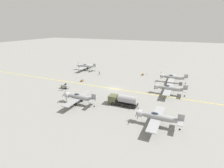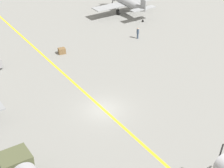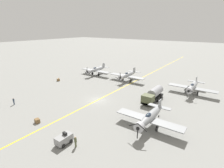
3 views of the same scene
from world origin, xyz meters
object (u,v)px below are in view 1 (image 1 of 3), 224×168
(airplane_mid_left, at_px, (79,97))
(airplane_near_left, at_px, (158,117))
(ground_crew_inspecting, at_px, (99,73))
(supply_crate_mid_lane, at_px, (82,81))
(traffic_cone, at_px, (147,74))
(ground_crew_walking, at_px, (62,88))
(airplane_near_right, at_px, (173,77))
(supply_crate_by_tanker, at_px, (143,74))
(tow_tractor, at_px, (65,86))
(airplane_near_center, at_px, (170,88))
(airplane_far_right, at_px, (86,66))
(fuel_tanker, at_px, (123,100))

(airplane_mid_left, height_order, airplane_near_left, same)
(ground_crew_inspecting, bearing_deg, supply_crate_mid_lane, 172.47)
(supply_crate_mid_lane, bearing_deg, traffic_cone, -46.00)
(airplane_mid_left, height_order, supply_crate_mid_lane, airplane_mid_left)
(ground_crew_walking, distance_m, traffic_cone, 37.63)
(airplane_near_left, xyz_separation_m, airplane_near_right, (32.91, 0.00, 0.00))
(ground_crew_walking, bearing_deg, supply_crate_by_tanker, -34.36)
(traffic_cone, bearing_deg, tow_tractor, 142.79)
(airplane_near_left, height_order, ground_crew_walking, airplane_near_left)
(airplane_near_right, relative_size, ground_crew_inspecting, 7.37)
(airplane_near_right, xyz_separation_m, traffic_cone, (7.05, 11.30, -1.74))
(airplane_near_center, xyz_separation_m, tow_tractor, (-8.68, 33.44, -1.22))
(ground_crew_inspecting, bearing_deg, ground_crew_walking, 174.35)
(airplane_near_center, relative_size, supply_crate_mid_lane, 13.15)
(ground_crew_inspecting, height_order, traffic_cone, ground_crew_inspecting)
(airplane_far_right, height_order, ground_crew_inspecting, airplane_far_right)
(tow_tractor, bearing_deg, airplane_near_left, -108.42)
(airplane_near_left, distance_m, supply_crate_mid_lane, 37.79)
(supply_crate_by_tanker, bearing_deg, tow_tractor, 143.08)
(airplane_near_center, distance_m, ground_crew_walking, 34.68)
(fuel_tanker, relative_size, ground_crew_inspecting, 4.91)
(airplane_near_right, relative_size, supply_crate_mid_lane, 13.15)
(airplane_mid_left, distance_m, airplane_near_right, 37.34)
(airplane_far_right, xyz_separation_m, ground_crew_walking, (-26.91, -7.21, -1.06))
(airplane_far_right, xyz_separation_m, supply_crate_by_tanker, (2.20, -27.11, -1.65))
(airplane_mid_left, height_order, airplane_near_center, airplane_near_center)
(airplane_near_right, bearing_deg, airplane_far_right, 90.95)
(airplane_near_center, bearing_deg, airplane_near_left, 168.25)
(airplane_near_left, relative_size, supply_crate_mid_lane, 13.15)
(tow_tractor, relative_size, supply_crate_by_tanker, 3.03)
(airplane_mid_left, xyz_separation_m, airplane_near_center, (17.30, -21.80, -0.00))
(ground_crew_inspecting, bearing_deg, airplane_far_right, 63.76)
(airplane_near_right, bearing_deg, ground_crew_walking, 131.37)
(airplane_near_left, distance_m, airplane_near_right, 32.91)
(airplane_near_right, distance_m, fuel_tanker, 28.38)
(airplane_near_center, distance_m, supply_crate_mid_lane, 32.32)
(airplane_mid_left, height_order, ground_crew_walking, airplane_mid_left)
(airplane_near_right, relative_size, supply_crate_by_tanker, 14.00)
(airplane_mid_left, height_order, fuel_tanker, airplane_mid_left)
(airplane_mid_left, relative_size, supply_crate_by_tanker, 14.00)
(airplane_mid_left, relative_size, ground_crew_inspecting, 7.37)
(airplane_near_center, height_order, fuel_tanker, airplane_near_center)
(airplane_near_right, bearing_deg, fuel_tanker, 163.80)
(airplane_far_right, bearing_deg, ground_crew_inspecting, -112.22)
(airplane_far_right, height_order, airplane_near_center, airplane_near_center)
(fuel_tanker, xyz_separation_m, ground_crew_inspecting, (24.82, 20.15, -0.62))
(ground_crew_inspecting, xyz_separation_m, supply_crate_by_tanker, (6.84, -17.70, -0.53))
(ground_crew_inspecting, bearing_deg, airplane_near_left, -135.71)
(airplane_far_right, relative_size, airplane_near_center, 1.00)
(airplane_far_right, bearing_deg, tow_tractor, -160.82)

